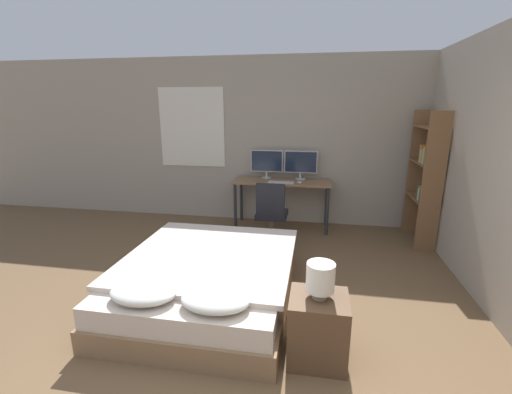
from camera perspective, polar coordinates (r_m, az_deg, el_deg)
The scene contains 12 objects.
wall_back at distance 5.70m, azimuth 4.90°, elevation 9.12°, with size 12.00×0.08×2.70m.
wall_side_right at distance 3.78m, azimuth 36.69°, elevation 3.07°, with size 0.06×12.00×2.70m.
bed at distance 3.59m, azimuth -8.05°, elevation -13.46°, with size 1.67×1.97×0.55m.
nightstand at distance 2.88m, azimuth 10.25°, elevation -20.76°, with size 0.45×0.41×0.54m.
bedside_lamp at distance 2.65m, azimuth 10.70°, elevation -13.02°, with size 0.21×0.21×0.28m.
desk at distance 5.47m, azimuth 4.36°, elevation 1.68°, with size 1.54×0.55×0.78m.
monitor_left at distance 5.60m, azimuth 1.80°, elevation 5.84°, with size 0.53×0.16×0.46m.
monitor_right at distance 5.55m, azimuth 7.46°, elevation 5.63°, with size 0.53×0.16×0.46m.
keyboard at distance 5.28m, azimuth 4.20°, elevation 2.44°, with size 0.39×0.13×0.02m.
computer_mouse at distance 5.26m, azimuth 7.29°, elevation 2.41°, with size 0.07×0.05×0.04m.
office_chair at distance 4.85m, azimuth 2.58°, elevation -3.87°, with size 0.52×0.52×0.93m.
bookshelf at distance 5.28m, azimuth 26.60°, elevation 3.71°, with size 0.27×0.76×1.88m.
Camera 1 is at (0.49, -1.82, 1.95)m, focal length 24.00 mm.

